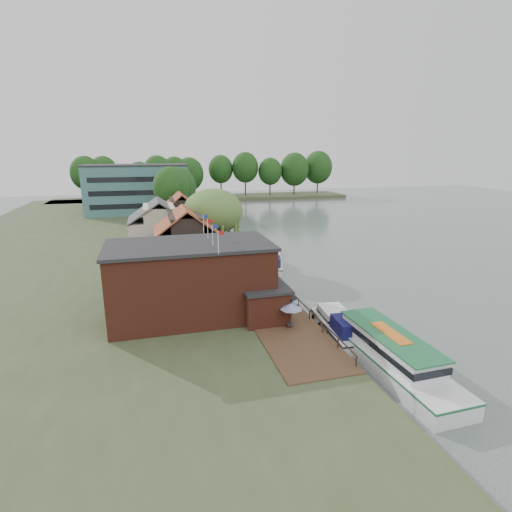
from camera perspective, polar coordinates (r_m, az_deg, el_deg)
ground at (r=45.58m, az=11.37°, el=-6.89°), size 260.00×260.00×0.00m
land_bank at (r=75.23m, az=-22.82°, el=1.27°), size 50.00×140.00×1.00m
quay_deck at (r=51.49m, az=-1.57°, el=-2.80°), size 6.00×50.00×0.10m
quay_rail at (r=52.48m, az=1.17°, el=-1.94°), size 0.20×49.00×1.00m
pub at (r=39.01m, az=-6.39°, el=-3.17°), size 20.00×11.00×7.30m
hotel_block at (r=108.16m, az=-16.64°, el=9.20°), size 25.40×12.40×12.30m
cottage_a at (r=53.14m, az=-9.99°, el=2.23°), size 8.60×7.60×8.50m
cottage_b at (r=62.77m, az=-13.59°, el=3.97°), size 9.60×8.60×8.50m
cottage_c at (r=71.83m, az=-10.64°, el=5.46°), size 7.60×7.60×8.50m
willow at (r=58.35m, az=-6.09°, el=4.46°), size 8.60×8.60×10.43m
umbrella_0 at (r=36.35m, az=5.02°, el=-8.49°), size 2.03×2.03×2.38m
umbrella_1 at (r=37.93m, az=4.49°, el=-7.46°), size 2.16×2.16×2.38m
umbrella_2 at (r=44.89m, az=1.86°, el=-3.82°), size 2.06×2.06×2.38m
umbrella_3 at (r=47.44m, az=-0.24°, el=-2.78°), size 2.05×2.05×2.38m
umbrella_4 at (r=50.07m, az=0.11°, el=-1.82°), size 2.15×2.15×2.38m
cruiser_0 at (r=38.23m, az=11.82°, el=-9.34°), size 4.02×10.07×2.38m
cruiser_1 at (r=57.76m, az=2.49°, el=-0.81°), size 5.41×9.52×2.16m
cruiser_2 at (r=66.85m, az=-0.72°, el=1.58°), size 6.40×11.25×2.63m
tour_boat at (r=33.32m, az=19.14°, el=-13.07°), size 4.27×13.96×3.02m
swan at (r=35.69m, az=13.16°, el=-12.99°), size 0.44×0.44×0.44m
bank_tree_0 at (r=79.95m, az=-11.98°, el=7.86°), size 6.84×6.84×12.73m
bank_tree_1 at (r=89.16m, az=-11.41°, el=8.26°), size 6.07×6.07×11.73m
bank_tree_2 at (r=97.13m, az=-10.88°, el=8.86°), size 7.96×7.96×11.93m
bank_tree_3 at (r=116.61m, az=-11.00°, el=9.85°), size 7.55×7.55×12.08m
bank_tree_4 at (r=122.28m, az=-13.83°, el=10.46°), size 7.94×7.94×14.36m
bank_tree_5 at (r=131.76m, az=-11.47°, el=10.77°), size 7.60×7.60×13.88m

